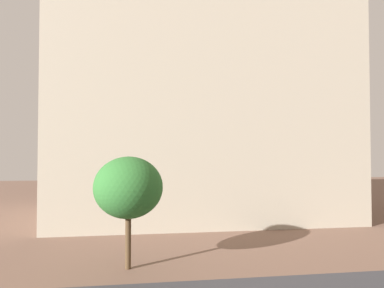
{
  "coord_description": "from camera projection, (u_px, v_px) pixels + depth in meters",
  "views": [
    {
      "loc": [
        -1.27,
        -1.33,
        5.03
      ],
      "look_at": [
        0.4,
        9.96,
        5.37
      ],
      "focal_mm": 32.84,
      "sensor_mm": 36.0,
      "label": 1
    }
  ],
  "objects": [
    {
      "name": "landmark_building",
      "position": [
        195.0,
        73.0,
        30.08
      ],
      "size": [
        22.35,
        14.78,
        40.08
      ],
      "color": "#B2A893",
      "rests_on": "ground_plane"
    },
    {
      "name": "tree_curb_far",
      "position": [
        128.0,
        188.0,
        15.53
      ],
      "size": [
        3.05,
        3.05,
        4.94
      ],
      "color": "#4C3823",
      "rests_on": "ground_plane"
    }
  ]
}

